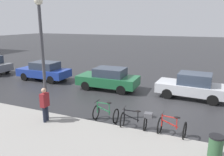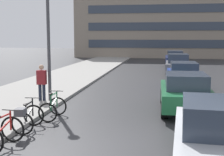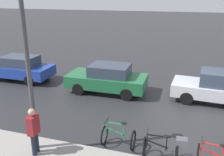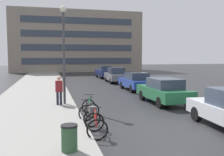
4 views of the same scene
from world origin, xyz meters
name	(u,v)px [view 1 (image 1 of 4)]	position (x,y,z in m)	size (l,w,h in m)	color
ground_plane	(171,107)	(0.00, 0.00, 0.00)	(140.00, 140.00, 0.00)	#28282B
bicycle_nearest	(172,128)	(-3.42, -0.52, 0.41)	(0.84, 1.12, 0.96)	black
bicycle_second	(137,120)	(-3.40, 0.97, 0.48)	(0.80, 1.38, 0.99)	black
bicycle_third	(106,113)	(-3.13, 2.60, 0.40)	(0.71, 1.11, 0.99)	black
car_silver	(192,86)	(2.00, -0.94, 0.78)	(2.04, 4.26, 1.60)	#B2B5BA
car_green	(108,78)	(1.72, 4.62, 0.78)	(1.98, 4.27, 1.54)	#1E6038
car_blue	(44,71)	(2.02, 10.53, 0.77)	(1.85, 4.29, 1.51)	navy
pedestrian	(45,104)	(-4.50, 5.02, 0.99)	(0.40, 0.25, 1.75)	#1E2333
streetlamp	(42,47)	(-4.20, 5.19, 3.54)	(0.36, 0.36, 5.66)	#424247
trash_bin	(215,148)	(-4.48, -2.10, 0.46)	(0.49, 0.49, 0.92)	#2D5133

